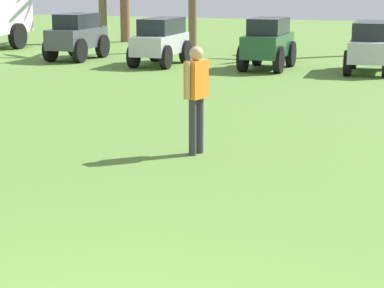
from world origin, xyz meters
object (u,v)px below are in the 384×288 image
at_px(parked_car_slot_a, 77,35).
at_px(parked_car_slot_c, 268,42).
at_px(teammate_near_sideline, 196,90).
at_px(parked_car_slot_b, 161,40).
at_px(parked_car_slot_d, 370,45).

relative_size(parked_car_slot_a, parked_car_slot_c, 1.00).
relative_size(teammate_near_sideline, parked_car_slot_c, 0.66).
distance_m(teammate_near_sideline, parked_car_slot_b, 11.14).
bearing_deg(parked_car_slot_c, parked_car_slot_b, -177.90).
bearing_deg(teammate_near_sideline, parked_car_slot_b, 115.29).
bearing_deg(parked_car_slot_a, teammate_near_sideline, -53.67).
xyz_separation_m(parked_car_slot_a, parked_car_slot_b, (2.96, -0.43, -0.02)).
xyz_separation_m(teammate_near_sideline, parked_car_slot_b, (-4.76, 10.07, -0.22)).
height_order(teammate_near_sideline, parked_car_slot_d, teammate_near_sideline).
distance_m(parked_car_slot_c, parked_car_slot_d, 2.74).
xyz_separation_m(parked_car_slot_a, parked_car_slot_d, (8.84, -0.10, -0.02)).
bearing_deg(parked_car_slot_c, teammate_near_sideline, -81.03).
bearing_deg(parked_car_slot_b, parked_car_slot_d, 3.21).
distance_m(parked_car_slot_a, parked_car_slot_d, 8.84).
bearing_deg(parked_car_slot_a, parked_car_slot_d, -0.63).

